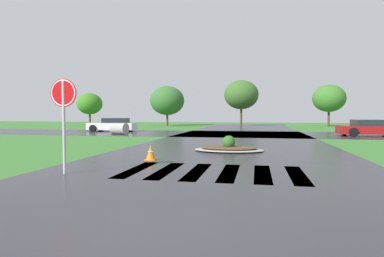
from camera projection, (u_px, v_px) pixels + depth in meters
name	position (u px, v px, depth m)	size (l,w,h in m)	color
ground_plane	(152.00, 257.00, 3.86)	(120.00, 120.00, 0.10)	#38722D
asphalt_roadway	(227.00, 153.00, 13.65)	(10.01, 80.00, 0.01)	#2B2B30
asphalt_cross_road	(242.00, 134.00, 26.68)	(90.00, 9.01, 0.01)	#2B2B30
crosswalk_stripes	(213.00, 172.00, 9.18)	(4.95, 2.91, 0.01)	white
stop_sign	(64.00, 103.00, 8.84)	(0.76, 0.08, 2.56)	#B2B5BA
median_island	(229.00, 148.00, 14.41)	(3.01, 2.03, 0.68)	#9E9B93
car_silver_hatch	(370.00, 128.00, 24.19)	(4.60, 2.44, 1.20)	maroon
car_blue_compact	(113.00, 125.00, 30.50)	(4.40, 2.32, 1.24)	silver
drainage_pipe_stack	(119.00, 129.00, 26.35)	(1.46, 1.18, 0.90)	#9E9B93
traffic_cone	(151.00, 153.00, 11.57)	(0.36, 0.36, 0.54)	orange
background_treeline	(256.00, 98.00, 43.98)	(48.11, 6.51, 6.17)	#4C3823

